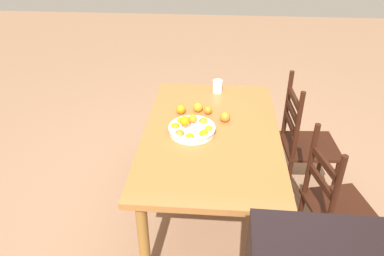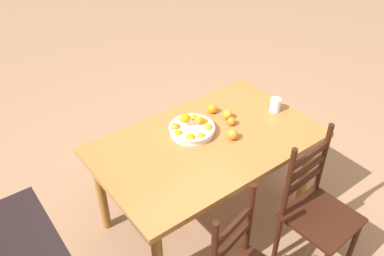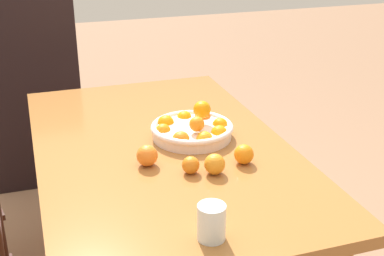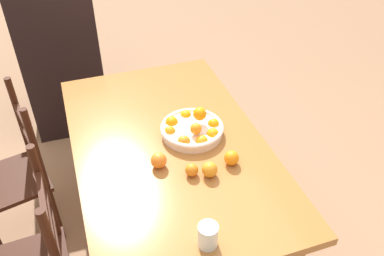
{
  "view_description": "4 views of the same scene",
  "coord_description": "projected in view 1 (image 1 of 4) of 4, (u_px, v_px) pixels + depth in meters",
  "views": [
    {
      "loc": [
        2.22,
        0.04,
        2.13
      ],
      "look_at": [
        0.03,
        -0.13,
        0.79
      ],
      "focal_mm": 35.21,
      "sensor_mm": 36.0,
      "label": 1
    },
    {
      "loc": [
        1.4,
        1.66,
        2.48
      ],
      "look_at": [
        0.03,
        -0.13,
        0.79
      ],
      "focal_mm": 37.95,
      "sensor_mm": 36.0,
      "label": 2
    },
    {
      "loc": [
        -1.75,
        0.45,
        1.6
      ],
      "look_at": [
        0.03,
        -0.13,
        0.79
      ],
      "focal_mm": 48.87,
      "sensor_mm": 36.0,
      "label": 3
    },
    {
      "loc": [
        -1.52,
        0.4,
        2.08
      ],
      "look_at": [
        0.03,
        -0.13,
        0.79
      ],
      "focal_mm": 38.23,
      "sensor_mm": 36.0,
      "label": 4
    }
  ],
  "objects": [
    {
      "name": "drinking_glass",
      "position": [
        218.0,
        86.0,
        3.11
      ],
      "size": [
        0.08,
        0.08,
        0.1
      ],
      "primitive_type": "cylinder",
      "color": "silver",
      "rests_on": "dining_table"
    },
    {
      "name": "chair_by_cabinet",
      "position": [
        333.0,
        206.0,
        2.42
      ],
      "size": [
        0.46,
        0.46,
        0.97
      ],
      "rotation": [
        0.0,
        0.0,
        3.37
      ],
      "color": "black",
      "rests_on": "ground"
    },
    {
      "name": "orange_loose_1",
      "position": [
        181.0,
        109.0,
        2.8
      ],
      "size": [
        0.07,
        0.07,
        0.07
      ],
      "primitive_type": "sphere",
      "color": "orange",
      "rests_on": "dining_table"
    },
    {
      "name": "orange_loose_0",
      "position": [
        225.0,
        117.0,
        2.7
      ],
      "size": [
        0.08,
        0.08,
        0.08
      ],
      "primitive_type": "sphere",
      "color": "orange",
      "rests_on": "dining_table"
    },
    {
      "name": "chair_near_window",
      "position": [
        304.0,
        144.0,
        2.98
      ],
      "size": [
        0.44,
        0.44,
        1.01
      ],
      "rotation": [
        0.0,
        0.0,
        3.2
      ],
      "color": "black",
      "rests_on": "ground"
    },
    {
      "name": "ground_plane",
      "position": [
        209.0,
        212.0,
        3.0
      ],
      "size": [
        12.0,
        12.0,
        0.0
      ],
      "primitive_type": "plane",
      "color": "#916A4E"
    },
    {
      "name": "dining_table",
      "position": [
        211.0,
        142.0,
        2.65
      ],
      "size": [
        1.54,
        0.94,
        0.75
      ],
      "color": "#9D6330",
      "rests_on": "ground"
    },
    {
      "name": "orange_loose_2",
      "position": [
        198.0,
        107.0,
        2.83
      ],
      "size": [
        0.07,
        0.07,
        0.07
      ],
      "primitive_type": "sphere",
      "color": "orange",
      "rests_on": "dining_table"
    },
    {
      "name": "orange_loose_3",
      "position": [
        208.0,
        110.0,
        2.8
      ],
      "size": [
        0.06,
        0.06,
        0.06
      ],
      "primitive_type": "sphere",
      "color": "orange",
      "rests_on": "dining_table"
    },
    {
      "name": "fruit_bowl",
      "position": [
        192.0,
        128.0,
        2.57
      ],
      "size": [
        0.33,
        0.33,
        0.14
      ],
      "color": "white",
      "rests_on": "dining_table"
    }
  ]
}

